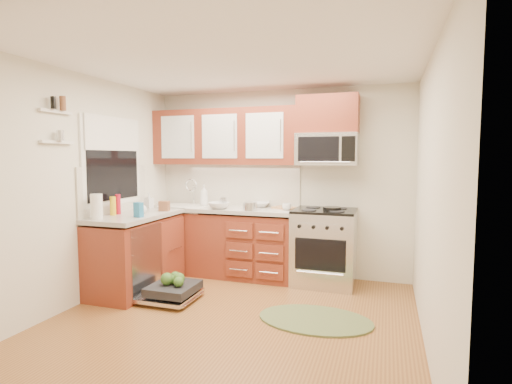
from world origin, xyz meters
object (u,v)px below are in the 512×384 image
(range, at_px, (324,247))
(cup, at_px, (287,207))
(bowl_a, at_px, (259,205))
(stock_pot, at_px, (250,206))
(rug, at_px, (315,320))
(paper_towel_roll, at_px, (97,206))
(dishwasher, at_px, (170,292))
(sink, at_px, (186,215))
(cutting_board, at_px, (285,208))
(skillet, at_px, (332,209))
(upper_cabinets, at_px, (225,137))
(microwave, at_px, (327,149))
(bowl_b, at_px, (219,206))

(range, bearing_deg, cup, -176.07)
(bowl_a, bearing_deg, range, -9.60)
(stock_pot, bearing_deg, rug, -43.75)
(range, height_order, paper_towel_roll, paper_towel_roll)
(dishwasher, xyz_separation_m, cup, (1.06, 1.10, 0.87))
(sink, distance_m, cutting_board, 1.40)
(dishwasher, bearing_deg, rug, -1.59)
(range, height_order, skillet, skillet)
(upper_cabinets, relative_size, cup, 18.14)
(upper_cabinets, bearing_deg, paper_towel_roll, -119.64)
(sink, distance_m, bowl_a, 1.05)
(microwave, xyz_separation_m, bowl_b, (-1.36, -0.30, -0.73))
(upper_cabinets, xyz_separation_m, stock_pot, (0.49, -0.35, -0.90))
(range, bearing_deg, cutting_board, 167.43)
(microwave, relative_size, stock_pot, 4.31)
(sink, distance_m, stock_pot, 1.05)
(stock_pot, distance_m, cup, 0.47)
(cutting_board, xyz_separation_m, cup, (0.06, -0.15, 0.03))
(skillet, relative_size, cutting_board, 0.71)
(cutting_board, distance_m, cup, 0.17)
(microwave, bearing_deg, stock_pot, -160.14)
(cutting_board, distance_m, bowl_a, 0.37)
(dishwasher, relative_size, paper_towel_roll, 2.53)
(microwave, distance_m, cutting_board, 0.93)
(range, distance_m, microwave, 1.23)
(cutting_board, xyz_separation_m, paper_towel_roll, (-1.74, -1.51, 0.13))
(paper_towel_roll, relative_size, bowl_b, 1.01)
(range, relative_size, bowl_b, 3.47)
(rug, distance_m, skillet, 1.47)
(bowl_b, xyz_separation_m, cup, (0.88, 0.15, 0.00))
(bowl_a, relative_size, cup, 2.45)
(cup, bearing_deg, upper_cabinets, 169.11)
(dishwasher, height_order, stock_pot, stock_pot)
(upper_cabinets, height_order, range, upper_cabinets)
(microwave, distance_m, dishwasher, 2.55)
(range, xyz_separation_m, sink, (-1.93, -0.01, 0.33))
(range, distance_m, bowl_b, 1.45)
(upper_cabinets, height_order, bowl_a, upper_cabinets)
(dishwasher, bearing_deg, sink, 109.20)
(stock_pot, distance_m, cutting_board, 0.50)
(sink, height_order, cup, cup)
(bowl_a, xyz_separation_m, cup, (0.43, -0.19, 0.01))
(microwave, height_order, dishwasher, microwave)
(stock_pot, xyz_separation_m, cup, (0.43, 0.18, -0.01))
(microwave, relative_size, rug, 0.68)
(dishwasher, bearing_deg, microwave, 39.07)
(microwave, xyz_separation_m, sink, (-1.93, -0.13, -0.90))
(microwave, height_order, paper_towel_roll, microwave)
(stock_pot, bearing_deg, microwave, 19.86)
(dishwasher, height_order, cutting_board, cutting_board)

